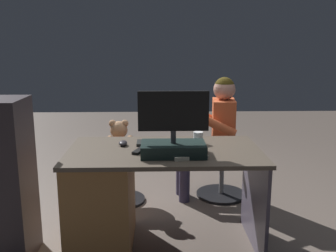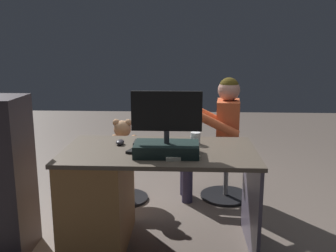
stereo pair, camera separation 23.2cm
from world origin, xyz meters
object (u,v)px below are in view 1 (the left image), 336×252
object	(u,v)px
keyboard	(166,143)
visitor_chair	(222,172)
desk	(116,195)
cup	(198,138)
tv_remote	(139,151)
monitor	(173,139)
computer_mouse	(123,143)
person	(215,128)
teddy_bear	(119,140)
office_chair_teddy	(120,176)

from	to	relation	value
keyboard	visitor_chair	size ratio (longest dim) A/B	0.89
desk	cup	world-z (taller)	cup
cup	tv_remote	size ratio (longest dim) A/B	0.58
monitor	cup	xyz separation A→B (m)	(-0.20, -0.29, -0.07)
keyboard	computer_mouse	distance (m)	0.31
computer_mouse	cup	size ratio (longest dim) A/B	1.11
desk	monitor	xyz separation A→B (m)	(-0.40, 0.13, 0.44)
desk	visitor_chair	world-z (taller)	desk
visitor_chair	person	world-z (taller)	person
monitor	visitor_chair	world-z (taller)	monitor
keyboard	person	xyz separation A→B (m)	(-0.47, -0.74, -0.06)
tv_remote	person	bearing A→B (deg)	-104.44
keyboard	cup	bearing A→B (deg)	-176.37
keyboard	teddy_bear	xyz separation A→B (m)	(0.40, -0.66, -0.15)
computer_mouse	teddy_bear	world-z (taller)	teddy_bear
monitor	visitor_chair	distance (m)	1.29
desk	tv_remote	xyz separation A→B (m)	(-0.17, 0.06, 0.34)
desk	teddy_bear	bearing A→B (deg)	-86.52
desk	office_chair_teddy	distance (m)	0.80
computer_mouse	person	distance (m)	1.10
monitor	office_chair_teddy	world-z (taller)	monitor
monitor	keyboard	bearing A→B (deg)	-81.05
person	desk	bearing A→B (deg)	46.93
monitor	person	distance (m)	1.12
tv_remote	visitor_chair	bearing A→B (deg)	-107.31
desk	monitor	distance (m)	0.61
computer_mouse	cup	distance (m)	0.55
teddy_bear	visitor_chair	distance (m)	1.02
office_chair_teddy	visitor_chair	bearing A→B (deg)	-173.83
keyboard	office_chair_teddy	xyz separation A→B (m)	(0.40, -0.65, -0.49)
desk	visitor_chair	distance (m)	1.28
person	computer_mouse	bearing A→B (deg)	44.62
person	teddy_bear	bearing A→B (deg)	5.43
cup	person	bearing A→B (deg)	-107.79
desk	monitor	world-z (taller)	monitor
computer_mouse	keyboard	bearing A→B (deg)	-174.46
monitor	computer_mouse	world-z (taller)	monitor
keyboard	person	world-z (taller)	person
computer_mouse	person	bearing A→B (deg)	-135.38
desk	computer_mouse	distance (m)	0.37
tv_remote	teddy_bear	xyz separation A→B (m)	(0.22, -0.86, -0.15)
keyboard	visitor_chair	world-z (taller)	keyboard
computer_mouse	person	xyz separation A→B (m)	(-0.78, -0.77, -0.07)
keyboard	teddy_bear	bearing A→B (deg)	-58.36
computer_mouse	cup	bearing A→B (deg)	-175.29
computer_mouse	tv_remote	size ratio (longest dim) A/B	0.64
computer_mouse	visitor_chair	distance (m)	1.26
visitor_chair	desk	bearing A→B (deg)	44.58
computer_mouse	tv_remote	bearing A→B (deg)	125.81
keyboard	cup	distance (m)	0.24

